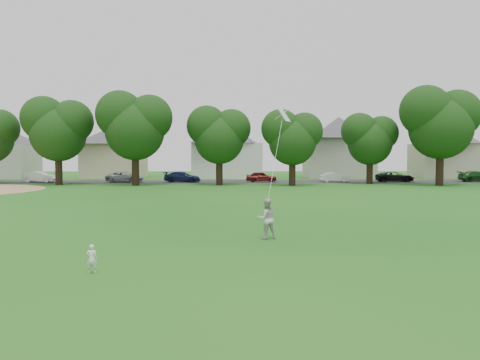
{
  "coord_description": "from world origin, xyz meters",
  "views": [
    {
      "loc": [
        0.35,
        -14.89,
        3.19
      ],
      "look_at": [
        0.73,
        2.0,
        2.3
      ],
      "focal_mm": 35.0,
      "sensor_mm": 36.0,
      "label": 1
    }
  ],
  "objects": [
    {
      "name": "older_boy",
      "position": [
        1.75,
        2.82,
        0.77
      ],
      "size": [
        0.89,
        0.78,
        1.55
      ],
      "primitive_type": "imported",
      "rotation": [
        0.0,
        0.0,
        3.44
      ],
      "color": "beige",
      "rests_on": "ground"
    },
    {
      "name": "toddler",
      "position": [
        -3.38,
        -2.29,
        0.4
      ],
      "size": [
        0.31,
        0.22,
        0.79
      ],
      "primitive_type": "imported",
      "rotation": [
        0.0,
        0.0,
        3.24
      ],
      "color": "white",
      "rests_on": "ground"
    },
    {
      "name": "house_row",
      "position": [
        1.74,
        52.0,
        4.8
      ],
      "size": [
        77.31,
        13.97,
        10.26
      ],
      "color": "beige",
      "rests_on": "ground"
    },
    {
      "name": "kite",
      "position": [
        2.27,
        4.58,
        3.11
      ],
      "size": [
        0.93,
        2.27,
        5.41
      ],
      "color": "white",
      "rests_on": "ground"
    },
    {
      "name": "parked_cars",
      "position": [
        4.39,
        41.0,
        0.63
      ],
      "size": [
        71.74,
        2.49,
        1.29
      ],
      "color": "black",
      "rests_on": "ground"
    },
    {
      "name": "ground",
      "position": [
        0.0,
        0.0,
        0.0
      ],
      "size": [
        160.0,
        160.0,
        0.0
      ],
      "primitive_type": "plane",
      "color": "#135514",
      "rests_on": "ground"
    },
    {
      "name": "tree_row",
      "position": [
        -0.2,
        35.65,
        6.24
      ],
      "size": [
        80.88,
        9.5,
        10.87
      ],
      "color": "black",
      "rests_on": "ground"
    },
    {
      "name": "street",
      "position": [
        0.0,
        42.0,
        0.01
      ],
      "size": [
        90.0,
        7.0,
        0.01
      ],
      "primitive_type": "cube",
      "color": "#2D2D30",
      "rests_on": "ground"
    }
  ]
}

